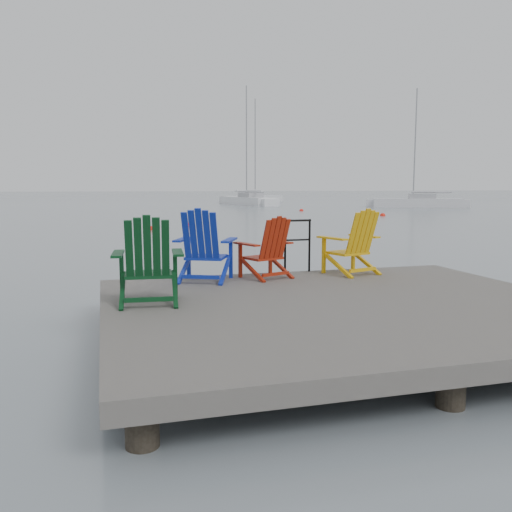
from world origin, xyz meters
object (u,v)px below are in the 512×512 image
object	(u,v)px
buoy_c	(383,216)
chair_yellow	(353,242)
sailboat_mid	(253,199)
buoy_b	(191,226)
handrail	(297,240)
chair_green	(148,260)
chair_red	(267,248)
sailboat_far	(418,203)
sailboat_near	(249,201)
buoy_d	(301,211)
chair_blue	(204,246)
buoy_a	(150,230)

from	to	relation	value
buoy_c	chair_yellow	bearing A→B (deg)	-119.99
sailboat_mid	buoy_b	xyz separation A→B (m)	(-13.53, -37.18, -0.35)
handrail	buoy_c	world-z (taller)	handrail
chair_green	chair_red	world-z (taller)	chair_green
sailboat_far	buoy_b	world-z (taller)	sailboat_far
handrail	sailboat_near	bearing A→B (deg)	75.90
buoy_c	buoy_d	bearing A→B (deg)	108.00
sailboat_near	chair_red	bearing A→B (deg)	-115.71
sailboat_far	sailboat_mid	bearing A→B (deg)	57.00
chair_blue	sailboat_far	size ratio (longest dim) A/B	0.10
chair_yellow	buoy_b	size ratio (longest dim) A/B	2.71
chair_green	sailboat_near	world-z (taller)	sailboat_near
sailboat_mid	buoy_d	world-z (taller)	sailboat_mid
chair_yellow	buoy_a	bearing A→B (deg)	79.55
sailboat_near	sailboat_far	size ratio (longest dim) A/B	1.13
chair_yellow	sailboat_far	bearing A→B (deg)	39.04
handrail	chair_yellow	xyz separation A→B (m)	(0.81, -0.48, -0.00)
sailboat_near	buoy_d	size ratio (longest dim) A/B	37.47
chair_blue	sailboat_near	world-z (taller)	sailboat_near
buoy_a	buoy_d	world-z (taller)	buoy_a
buoy_b	buoy_a	bearing A→B (deg)	-135.86
chair_yellow	buoy_a	distance (m)	16.66
chair_red	sailboat_far	distance (m)	44.87
sailboat_mid	chair_green	bearing A→B (deg)	-53.62
sailboat_far	chair_blue	bearing A→B (deg)	171.43
chair_green	buoy_b	xyz separation A→B (m)	(3.70, 20.04, -1.05)
buoy_a	buoy_b	bearing A→B (deg)	44.14
chair_yellow	sailboat_far	world-z (taller)	sailboat_far
handrail	sailboat_far	bearing A→B (deg)	55.01
chair_red	buoy_b	world-z (taller)	chair_red
sailboat_near	buoy_a	distance (m)	33.11
chair_green	chair_red	xyz separation A→B (m)	(1.98, 1.43, -0.06)
chair_yellow	handrail	bearing A→B (deg)	131.82
chair_blue	chair_red	bearing A→B (deg)	25.26
chair_red	buoy_a	size ratio (longest dim) A/B	2.57
chair_green	sailboat_near	xyz separation A→B (m)	(14.35, 48.44, -0.69)
sailboat_far	buoy_b	distance (m)	30.19
buoy_a	chair_red	bearing A→B (deg)	-88.38
buoy_c	buoy_d	size ratio (longest dim) A/B	1.11
chair_yellow	sailboat_mid	size ratio (longest dim) A/B	0.08
handrail	chair_green	xyz separation A→B (m)	(-2.66, -1.90, 0.01)
chair_blue	sailboat_far	world-z (taller)	sailboat_far
buoy_b	buoy_d	size ratio (longest dim) A/B	1.18
sailboat_near	buoy_c	world-z (taller)	sailboat_near
chair_blue	sailboat_far	xyz separation A→B (m)	(26.98, 36.60, -0.70)
chair_red	buoy_b	distance (m)	18.72
sailboat_near	buoy_c	bearing A→B (deg)	-93.52
buoy_a	chair_green	bearing A→B (deg)	-94.83
handrail	chair_red	bearing A→B (deg)	-145.31
sailboat_far	buoy_d	distance (m)	13.95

